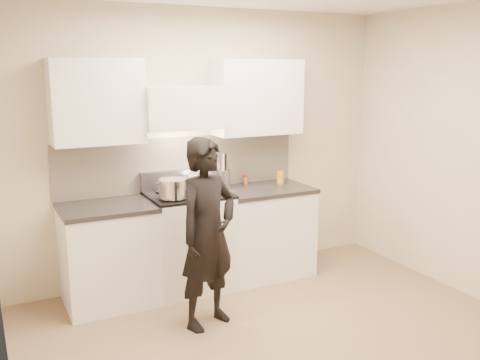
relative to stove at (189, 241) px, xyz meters
name	(u,v)px	position (x,y,z in m)	size (l,w,h in m)	color
ground_plane	(293,345)	(0.30, -1.42, -0.47)	(4.00, 4.00, 0.00)	#7F6549
room_shell	(265,136)	(0.24, -1.05, 1.12)	(4.04, 3.54, 2.70)	beige
stove	(189,241)	(0.00, 0.00, 0.00)	(0.76, 0.65, 0.96)	silver
counter_right	(264,231)	(0.83, 0.00, -0.01)	(0.92, 0.67, 0.92)	white
counter_left	(109,254)	(-0.78, 0.00, -0.01)	(0.82, 0.67, 0.92)	white
wok	(198,179)	(0.17, 0.14, 0.57)	(0.31, 0.39, 0.25)	silver
stock_pot	(173,188)	(-0.20, -0.14, 0.57)	(0.37, 0.29, 0.17)	silver
utensil_crock	(224,178)	(0.45, 0.16, 0.55)	(0.13, 0.13, 0.35)	#908E9E
spice_jar	(245,179)	(0.73, 0.23, 0.50)	(0.04, 0.04, 0.10)	#C65C2A
oil_glass	(280,177)	(1.07, 0.09, 0.51)	(0.08, 0.08, 0.13)	#BA8719
person	(208,234)	(-0.14, -0.80, 0.32)	(0.58, 0.38, 1.58)	black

